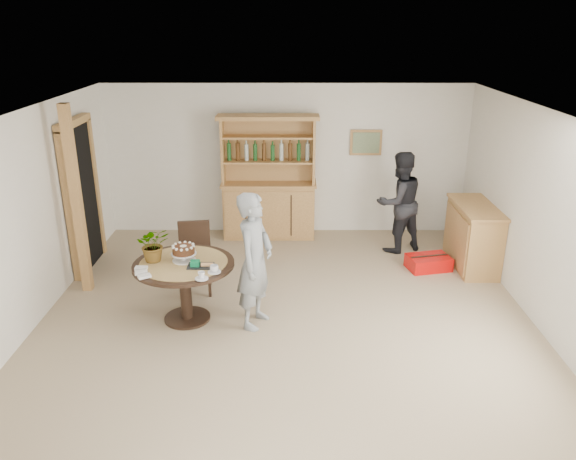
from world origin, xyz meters
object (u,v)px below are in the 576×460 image
at_px(dining_table, 184,274).
at_px(teen_boy, 255,261).
at_px(dining_chair, 195,252).
at_px(adult_person, 399,202).
at_px(hutch, 269,197).
at_px(sideboard, 473,236).
at_px(red_suitcase, 428,262).

xyz_separation_m(dining_table, teen_boy, (0.85, -0.10, 0.22)).
xyz_separation_m(dining_chair, adult_person, (2.96, 1.39, 0.26)).
relative_size(hutch, adult_person, 1.28).
height_order(dining_table, adult_person, adult_person).
relative_size(hutch, dining_table, 1.70).
relative_size(sideboard, red_suitcase, 1.87).
bearing_deg(dining_table, adult_person, 36.95).
xyz_separation_m(dining_table, adult_person, (2.95, 2.22, 0.19)).
bearing_deg(sideboard, dining_chair, -168.83).
xyz_separation_m(sideboard, dining_chair, (-3.96, -0.78, 0.06)).
height_order(sideboard, adult_person, adult_person).
bearing_deg(adult_person, dining_table, 12.93).
bearing_deg(adult_person, red_suitcase, 91.18).
distance_m(sideboard, dining_chair, 4.04).
relative_size(hutch, teen_boy, 1.24).
distance_m(teen_boy, adult_person, 3.13).
bearing_deg(teen_boy, dining_table, 103.31).
bearing_deg(red_suitcase, adult_person, 102.43).
bearing_deg(dining_table, sideboard, 22.18).
distance_m(sideboard, teen_boy, 3.56).
bearing_deg(sideboard, hutch, 157.79).
bearing_deg(teen_boy, sideboard, -41.10).
height_order(sideboard, teen_boy, teen_boy).
xyz_separation_m(dining_table, red_suitcase, (3.30, 1.49, -0.50)).
bearing_deg(adult_person, teen_boy, 23.81).
height_order(adult_person, red_suitcase, adult_person).
bearing_deg(teen_boy, red_suitcase, -37.01).
distance_m(dining_chair, red_suitcase, 3.40).
xyz_separation_m(sideboard, teen_boy, (-3.10, -1.71, 0.35)).
bearing_deg(red_suitcase, dining_chair, 178.50).
bearing_deg(sideboard, adult_person, 148.61).
distance_m(hutch, teen_boy, 2.96).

